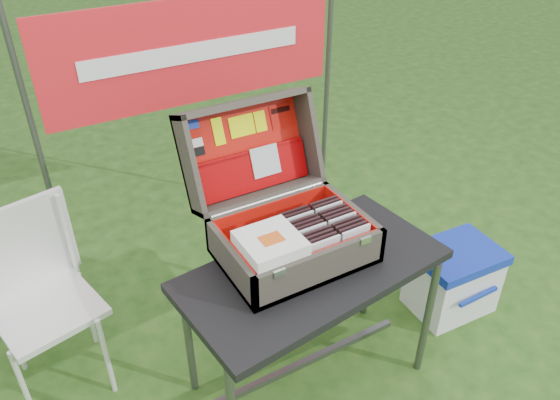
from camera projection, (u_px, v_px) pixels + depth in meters
ground at (300, 366)px, 2.75m from camera, size 80.00×80.00×0.00m
table at (310, 326)px, 2.50m from camera, size 1.19×0.69×0.71m
table_top at (313, 270)px, 2.31m from camera, size 1.19×0.69×0.04m
table_leg_fr at (427, 320)px, 2.56m from camera, size 0.04×0.04×0.67m
table_leg_bl at (189, 339)px, 2.46m from camera, size 0.04×0.04×0.67m
table_leg_br at (368, 266)px, 2.88m from camera, size 0.04×0.04×0.67m
table_brace at (309, 360)px, 2.63m from camera, size 0.98×0.03×0.03m
suitcase at (287, 196)px, 2.25m from camera, size 0.62×0.60×0.55m
suitcase_base_bottom at (294, 254)px, 2.35m from camera, size 0.62×0.44×0.02m
suitcase_base_wall_front at (322, 269)px, 2.16m from camera, size 0.62×0.02×0.17m
suitcase_base_wall_back at (270, 216)px, 2.47m from camera, size 0.62×0.02×0.17m
suitcase_base_wall_left at (231, 263)px, 2.19m from camera, size 0.02×0.44×0.17m
suitcase_base_wall_right at (351, 220)px, 2.44m from camera, size 0.02×0.44×0.17m
suitcase_liner_floor at (294, 251)px, 2.34m from camera, size 0.57×0.40×0.01m
suitcase_latch_left at (279, 273)px, 2.03m from camera, size 0.05×0.01×0.03m
suitcase_latch_right at (365, 240)px, 2.20m from camera, size 0.05×0.01×0.03m
suitcase_hinge at (269, 199)px, 2.43m from camera, size 0.56×0.02×0.02m
suitcase_lid_back at (245, 149)px, 2.51m from camera, size 0.62×0.18×0.42m
suitcase_lid_rim_far at (242, 103)px, 2.39m from camera, size 0.62×0.16×0.08m
suitcase_lid_rim_near at (260, 194)px, 2.50m from camera, size 0.62×0.16×0.08m
suitcase_lid_rim_left at (189, 166)px, 2.32m from camera, size 0.02×0.32×0.47m
suitcase_lid_rim_right at (307, 135)px, 2.57m from camera, size 0.02×0.32×0.47m
suitcase_lid_liner at (246, 149)px, 2.49m from camera, size 0.57×0.15×0.37m
suitcase_liner_wall_front at (320, 264)px, 2.17m from camera, size 0.57×0.01×0.14m
suitcase_liner_wall_back at (272, 216)px, 2.45m from camera, size 0.57×0.01×0.14m
suitcase_liner_wall_left at (234, 260)px, 2.19m from camera, size 0.01×0.40×0.14m
suitcase_liner_wall_right at (349, 219)px, 2.42m from camera, size 0.01×0.40×0.14m
suitcase_lid_pocket at (252, 171)px, 2.50m from camera, size 0.55×0.09×0.18m
suitcase_pocket_edge at (249, 153)px, 2.48m from camera, size 0.54×0.03×0.03m
suitcase_pocket_cd at (265, 161)px, 2.51m from camera, size 0.14×0.06×0.13m
lid_sticker_cc_a at (192, 125)px, 2.35m from camera, size 0.06×0.02×0.04m
lid_sticker_cc_b at (194, 134)px, 2.36m from camera, size 0.06×0.02×0.04m
lid_sticker_cc_c at (196, 143)px, 2.37m from camera, size 0.06×0.02×0.04m
lid_sticker_cc_d at (198, 152)px, 2.38m from camera, size 0.06×0.02×0.04m
lid_card_neon_tall at (218, 132)px, 2.41m from camera, size 0.05×0.05×0.12m
lid_card_neon_main at (242, 126)px, 2.46m from camera, size 0.12×0.04×0.09m
lid_card_neon_small at (260, 121)px, 2.50m from camera, size 0.06×0.04×0.09m
lid_sticker_band at (281, 116)px, 2.55m from camera, size 0.11×0.04×0.10m
lid_sticker_band_bar at (280, 110)px, 2.54m from camera, size 0.10×0.01×0.02m
cd_left_0 at (325, 255)px, 2.19m from camera, size 0.14×0.01×0.16m
cd_left_1 at (321, 252)px, 2.21m from camera, size 0.14×0.01×0.16m
cd_left_2 at (318, 249)px, 2.23m from camera, size 0.14×0.01×0.16m
cd_left_3 at (315, 246)px, 2.24m from camera, size 0.14×0.01×0.16m
cd_left_4 at (312, 243)px, 2.26m from camera, size 0.14×0.01×0.16m
cd_left_5 at (308, 239)px, 2.28m from camera, size 0.14×0.01×0.16m
cd_left_6 at (305, 236)px, 2.30m from camera, size 0.14×0.01×0.16m
cd_left_7 at (302, 233)px, 2.31m from camera, size 0.14×0.01×0.16m
cd_left_8 at (299, 230)px, 2.33m from camera, size 0.14×0.01×0.16m
cd_left_9 at (296, 227)px, 2.35m from camera, size 0.14×0.01×0.16m
cd_left_10 at (293, 225)px, 2.37m from camera, size 0.14×0.01×0.16m
cd_right_0 at (355, 244)px, 2.25m from camera, size 0.14×0.01×0.16m
cd_right_1 at (351, 241)px, 2.27m from camera, size 0.14×0.01×0.16m
cd_right_2 at (348, 238)px, 2.29m from camera, size 0.14×0.01×0.16m
cd_right_3 at (345, 235)px, 2.31m from camera, size 0.14×0.01×0.16m
cd_right_4 at (341, 232)px, 2.32m from camera, size 0.14×0.01×0.16m
cd_right_5 at (338, 229)px, 2.34m from camera, size 0.14×0.01×0.16m
cd_right_6 at (335, 226)px, 2.36m from camera, size 0.14×0.01×0.16m
cd_right_7 at (332, 223)px, 2.38m from camera, size 0.14×0.01×0.16m
cd_right_8 at (328, 220)px, 2.39m from camera, size 0.14×0.01×0.16m
cd_right_9 at (325, 217)px, 2.41m from camera, size 0.14×0.01×0.16m
cd_right_10 at (322, 215)px, 2.43m from camera, size 0.14×0.01×0.16m
songbook_0 at (270, 247)px, 2.14m from camera, size 0.23×0.23×0.00m
songbook_1 at (270, 246)px, 2.14m from camera, size 0.23×0.23×0.00m
songbook_2 at (270, 245)px, 2.13m from camera, size 0.23×0.23×0.00m
songbook_3 at (270, 244)px, 2.13m from camera, size 0.23×0.23×0.00m
songbook_4 at (270, 243)px, 2.13m from camera, size 0.23×0.23×0.00m
songbook_5 at (270, 242)px, 2.12m from camera, size 0.23×0.23×0.00m
songbook_6 at (270, 241)px, 2.12m from camera, size 0.23×0.23×0.00m
songbook_7 at (270, 240)px, 2.12m from camera, size 0.23×0.23×0.00m
songbook_8 at (270, 239)px, 2.12m from camera, size 0.23×0.23×0.00m
songbook_9 at (270, 238)px, 2.11m from camera, size 0.23×0.23×0.00m
songbook_graphic at (271, 239)px, 2.10m from camera, size 0.09×0.07×0.00m
cooler at (453, 279)px, 3.00m from camera, size 0.47×0.37×0.40m
cooler_body at (452, 282)px, 3.01m from camera, size 0.44×0.34×0.34m
cooler_lid at (458, 255)px, 2.91m from camera, size 0.47×0.37×0.05m
cooler_handle at (478, 297)px, 2.86m from camera, size 0.27×0.02×0.02m
chair at (47, 311)px, 2.43m from camera, size 0.51×0.54×0.92m
chair_seat at (47, 310)px, 2.42m from camera, size 0.50×0.50×0.03m
chair_backrest at (27, 245)px, 2.44m from camera, size 0.41×0.12×0.44m
chair_leg_fl at (25, 389)px, 2.35m from camera, size 0.02×0.02×0.47m
chair_leg_fr at (107, 357)px, 2.50m from camera, size 0.02×0.02×0.47m
chair_leg_bl at (13, 335)px, 2.61m from camera, size 0.02×0.02×0.47m
chair_leg_br at (88, 309)px, 2.75m from camera, size 0.02×0.02×0.47m
chair_upright_right at (68, 235)px, 2.52m from camera, size 0.02×0.02×0.44m
cardboard_box at (348, 238)px, 3.34m from camera, size 0.34×0.14×0.36m
banner_post_left at (43, 167)px, 2.72m from camera, size 0.03×0.03×1.70m
banner_post_right at (326, 100)px, 3.43m from camera, size 0.03×0.03×1.70m
banner at (195, 52)px, 2.82m from camera, size 1.60×0.02×0.55m
banner_text at (196, 52)px, 2.81m from camera, size 1.20×0.00×0.10m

